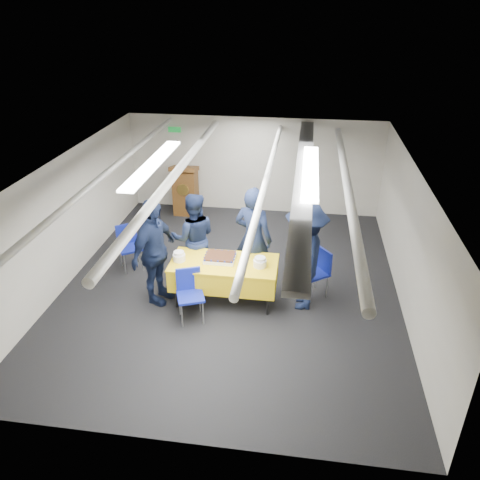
# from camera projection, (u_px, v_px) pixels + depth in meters

# --- Properties ---
(ground) EXTENTS (7.00, 7.00, 0.00)m
(ground) POSITION_uv_depth(u_px,v_px,m) (231.00, 285.00, 8.65)
(ground) COLOR black
(ground) RESTS_ON ground
(room_shell) EXTENTS (6.00, 7.00, 2.30)m
(room_shell) POSITION_uv_depth(u_px,v_px,m) (239.00, 185.00, 8.16)
(room_shell) COLOR beige
(room_shell) RESTS_ON ground
(serving_table) EXTENTS (1.80, 0.86, 0.77)m
(serving_table) POSITION_uv_depth(u_px,v_px,m) (224.00, 273.00, 7.95)
(serving_table) COLOR black
(serving_table) RESTS_ON ground
(sheet_cake) EXTENTS (0.53, 0.41, 0.09)m
(sheet_cake) POSITION_uv_depth(u_px,v_px,m) (220.00, 257.00, 7.91)
(sheet_cake) COLOR white
(sheet_cake) RESTS_ON serving_table
(plate_stack_left) EXTENTS (0.21, 0.21, 0.17)m
(plate_stack_left) POSITION_uv_depth(u_px,v_px,m) (179.00, 256.00, 7.87)
(plate_stack_left) COLOR white
(plate_stack_left) RESTS_ON serving_table
(plate_stack_right) EXTENTS (0.22, 0.22, 0.17)m
(plate_stack_right) POSITION_uv_depth(u_px,v_px,m) (260.00, 262.00, 7.70)
(plate_stack_right) COLOR white
(plate_stack_right) RESTS_ON serving_table
(podium) EXTENTS (0.62, 0.53, 1.25)m
(podium) POSITION_uv_depth(u_px,v_px,m) (186.00, 190.00, 11.25)
(podium) COLOR brown
(podium) RESTS_ON ground
(chair_near) EXTENTS (0.54, 0.54, 0.87)m
(chair_near) POSITION_uv_depth(u_px,v_px,m) (190.00, 289.00, 7.56)
(chair_near) COLOR gray
(chair_near) RESTS_ON ground
(chair_right) EXTENTS (0.59, 0.59, 0.87)m
(chair_right) POSITION_uv_depth(u_px,v_px,m) (318.00, 268.00, 8.15)
(chair_right) COLOR gray
(chair_right) RESTS_ON ground
(chair_left) EXTENTS (0.58, 0.58, 0.87)m
(chair_left) POSITION_uv_depth(u_px,v_px,m) (129.00, 242.00, 9.01)
(chair_left) COLOR gray
(chair_left) RESTS_ON ground
(sailor_a) EXTENTS (0.81, 0.66, 1.92)m
(sailor_a) POSITION_uv_depth(u_px,v_px,m) (253.00, 239.00, 8.20)
(sailor_a) COLOR black
(sailor_a) RESTS_ON ground
(sailor_b) EXTENTS (0.95, 0.82, 1.71)m
(sailor_b) POSITION_uv_depth(u_px,v_px,m) (194.00, 238.00, 8.47)
(sailor_b) COLOR black
(sailor_b) RESTS_ON ground
(sailor_c) EXTENTS (0.77, 1.19, 1.89)m
(sailor_c) POSITION_uv_depth(u_px,v_px,m) (154.00, 252.00, 7.80)
(sailor_c) COLOR black
(sailor_c) RESTS_ON ground
(sailor_d) EXTENTS (0.78, 1.26, 1.89)m
(sailor_d) POSITION_uv_depth(u_px,v_px,m) (305.00, 257.00, 7.67)
(sailor_d) COLOR black
(sailor_d) RESTS_ON ground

